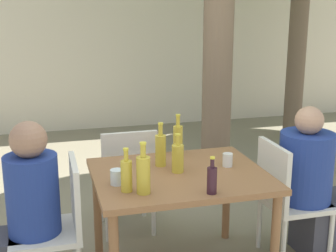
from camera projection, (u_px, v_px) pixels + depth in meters
cafe_building_wall at (98, 36)px, 6.93m from camera, size 10.00×0.08×2.80m
dining_table_front at (180, 186)px, 3.17m from camera, size 1.15×0.94×0.76m
patio_chair_0 at (59, 221)px, 3.00m from camera, size 0.44×0.44×0.90m
patio_chair_1 at (286, 194)px, 3.41m from camera, size 0.44×0.44×0.90m
patio_chair_2 at (128, 175)px, 3.80m from camera, size 0.44×0.44×0.90m
person_seated_0 at (20, 222)px, 2.93m from camera, size 0.56×0.33×1.18m
person_seated_1 at (314, 189)px, 3.47m from camera, size 0.60×0.39×1.16m
oil_cruet_0 at (161, 149)px, 3.25m from camera, size 0.08×0.08×0.31m
oil_cruet_1 at (178, 139)px, 3.49m from camera, size 0.07×0.07×0.31m
oil_cruet_2 at (143, 174)px, 2.77m from camera, size 0.08×0.08×0.32m
oil_cruet_3 at (126, 175)px, 2.81m from camera, size 0.07×0.07×0.27m
oil_cruet_4 at (178, 157)px, 3.13m from camera, size 0.08×0.08×0.27m
wine_bottle_5 at (212, 179)px, 2.78m from camera, size 0.06×0.06×0.23m
drinking_glass_0 at (228, 160)px, 3.26m from camera, size 0.07×0.07×0.09m
drinking_glass_1 at (117, 177)px, 2.93m from camera, size 0.08×0.08×0.10m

